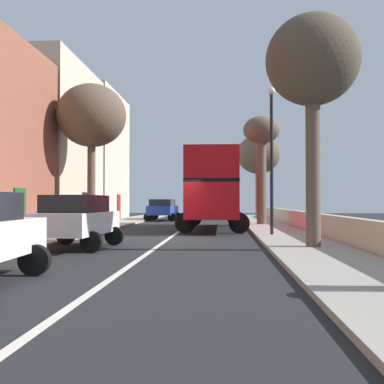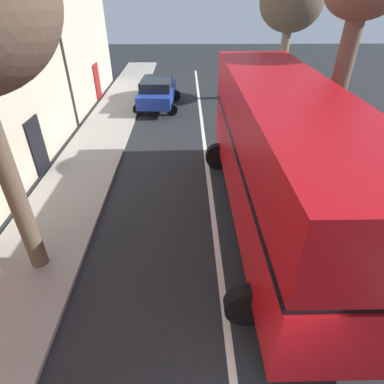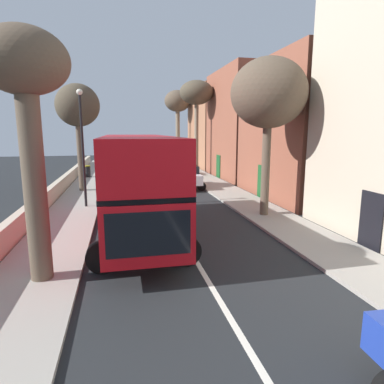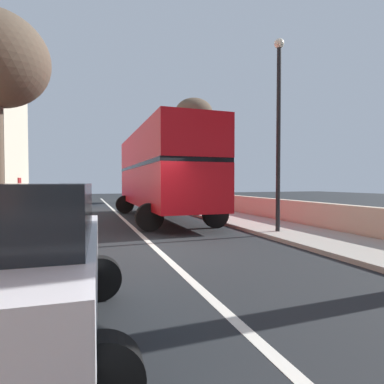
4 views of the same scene
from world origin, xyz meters
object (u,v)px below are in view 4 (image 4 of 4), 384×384
Objects in this scene: parked_car_white_left_0 at (8,259)px; street_tree_right_5 at (194,122)px; double_decker_bus at (161,169)px; street_tree_right_3 at (165,143)px; lamppost_right at (279,119)px; parked_car_blue_left_2 at (73,193)px.

street_tree_right_5 is (7.14, 14.61, 4.47)m from parked_car_white_left_0.
street_tree_right_5 reaches higher than parked_car_white_left_0.
parked_car_white_left_0 is (-4.20, -10.89, -1.38)m from double_decker_bus.
street_tree_right_3 is at bearing 86.79° from street_tree_right_5.
lamppost_right reaches higher than parked_car_white_left_0.
parked_car_white_left_0 is 0.61× the size of street_tree_right_5.
parked_car_blue_left_2 is at bearing -165.95° from street_tree_right_3.
street_tree_right_5 is (7.14, -7.23, 4.48)m from parked_car_blue_left_2.
street_tree_right_3 is at bearing 74.97° from double_decker_bus.
lamppost_right reaches higher than parked_car_blue_left_2.
lamppost_right is at bearing -65.06° from double_decker_bus.
parked_car_blue_left_2 is 11.11m from street_tree_right_5.
parked_car_white_left_0 is at bearing -90.00° from parked_car_blue_left_2.
street_tree_right_3 is at bearing 72.14° from parked_car_white_left_0.
parked_car_blue_left_2 is 9.00m from street_tree_right_3.
parked_car_blue_left_2 is (-4.20, 10.94, -1.39)m from double_decker_bus.
street_tree_right_3 is at bearing 87.36° from lamppost_right.
street_tree_right_3 reaches higher than parked_car_white_left_0.
street_tree_right_5 is at bearing 63.95° from parked_car_white_left_0.
street_tree_right_3 reaches higher than lamppost_right.
street_tree_right_3 is 9.16m from street_tree_right_5.
parked_car_white_left_0 is 9.08m from lamppost_right.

